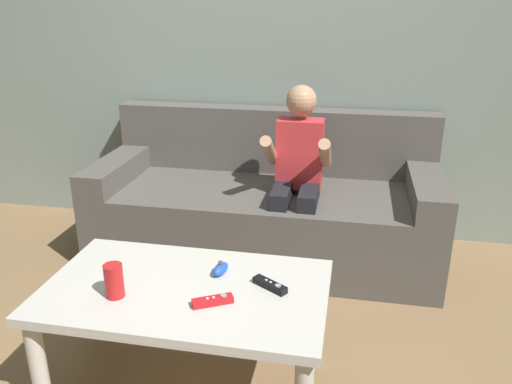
% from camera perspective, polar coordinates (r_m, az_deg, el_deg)
% --- Properties ---
extents(wall_back, '(4.22, 0.05, 2.50)m').
position_cam_1_polar(wall_back, '(3.17, 1.17, 17.63)').
color(wall_back, gray).
rests_on(wall_back, ground).
extents(couch, '(1.93, 0.80, 0.81)m').
position_cam_1_polar(couch, '(2.98, 1.14, -1.66)').
color(couch, '#56514C').
rests_on(couch, ground).
extents(person_seated_on_couch, '(0.35, 0.42, 1.01)m').
position_cam_1_polar(person_seated_on_couch, '(2.69, 4.66, 2.35)').
color(person_seated_on_couch, black).
rests_on(person_seated_on_couch, ground).
extents(coffee_table, '(1.02, 0.60, 0.45)m').
position_cam_1_polar(coffee_table, '(1.91, -7.84, -12.18)').
color(coffee_table, beige).
rests_on(coffee_table, ground).
extents(game_remote_black_near_edge, '(0.14, 0.11, 0.03)m').
position_cam_1_polar(game_remote_black_near_edge, '(1.85, 1.57, -10.38)').
color(game_remote_black_near_edge, black).
rests_on(game_remote_black_near_edge, coffee_table).
extents(nunchuk_blue, '(0.06, 0.10, 0.05)m').
position_cam_1_polar(nunchuk_blue, '(1.94, -4.00, -8.59)').
color(nunchuk_blue, blue).
rests_on(nunchuk_blue, coffee_table).
extents(game_remote_red_far_corner, '(0.14, 0.10, 0.03)m').
position_cam_1_polar(game_remote_red_far_corner, '(1.77, -4.86, -12.06)').
color(game_remote_red_far_corner, red).
rests_on(game_remote_red_far_corner, coffee_table).
extents(soda_can, '(0.07, 0.07, 0.12)m').
position_cam_1_polar(soda_can, '(1.84, -15.62, -9.55)').
color(soda_can, red).
rests_on(soda_can, coffee_table).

